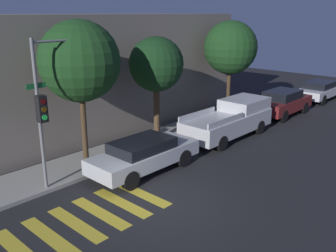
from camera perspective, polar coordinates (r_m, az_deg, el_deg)
The scene contains 12 objects.
ground_plane at distance 12.78m, azimuth -2.03°, elevation -11.59°, with size 60.00×60.00×0.00m, color black.
sidewalk at distance 15.87m, azimuth -13.41°, elevation -5.88°, with size 26.00×2.40×0.14m, color gray.
building_row at distance 18.98m, azimuth -21.87°, elevation 6.35°, with size 26.00×6.00×6.01m, color slate.
crosswalk at distance 11.95m, azimuth -13.82°, elevation -14.28°, with size 5.81×2.60×0.00m.
traffic_light_pole at distance 13.23m, azimuth -17.73°, elevation 4.64°, with size 2.12×0.56×5.34m.
sedan_near_corner at distance 14.80m, azimuth -3.67°, elevation -4.31°, with size 4.69×1.80×1.36m.
pickup_truck at distance 19.19m, azimuth 9.57°, elevation 1.06°, with size 5.49×1.95×1.80m.
sedan_middle at distance 23.97m, azimuth 17.06°, elevation 3.48°, with size 4.49×1.83×1.56m.
sedan_far_end at distance 29.18m, azimuth 22.11°, elevation 5.12°, with size 4.58×1.87×1.37m.
tree_near_corner at distance 14.76m, azimuth -13.32°, elevation 9.53°, with size 3.12×3.12×5.89m.
tree_midblock at distance 17.44m, azimuth -1.80°, elevation 9.29°, with size 2.54×2.54×5.08m.
tree_far_end at distance 22.06m, azimuth 9.49°, elevation 11.67°, with size 3.05×3.05×5.70m.
Camera 1 is at (-7.91, -7.97, 6.10)m, focal length 40.00 mm.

